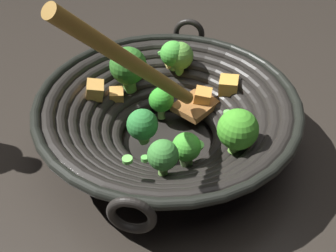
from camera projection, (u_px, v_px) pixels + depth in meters
ground_plane at (167, 144)px, 0.63m from camera, size 4.00×4.00×0.00m
wok at (167, 114)px, 0.60m from camera, size 0.37×0.37×0.28m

